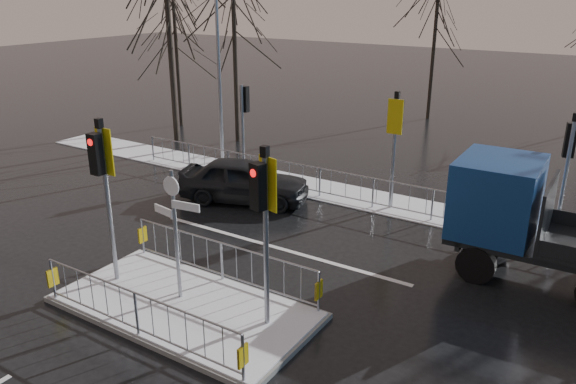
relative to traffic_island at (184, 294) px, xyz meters
The scene contains 12 objects.
ground 0.39m from the traffic_island, 42.90° to the right, with size 120.00×120.00×0.00m, color black.
snow_verge 8.60m from the traffic_island, 89.92° to the left, with size 30.00×2.00×0.04m, color white.
lane_markings 0.52m from the traffic_island, 88.07° to the right, with size 8.00×11.38×0.01m.
traffic_island is the anchor object (origin of this frame).
far_kerb_fixtures 8.11m from the traffic_island, 87.84° to the left, with size 18.00×0.65×3.83m.
car_far_lane 6.91m from the traffic_island, 115.17° to the left, with size 1.76×4.38×1.49m, color black.
flatbed_truck 8.58m from the traffic_island, 43.36° to the left, with size 6.36×2.41×2.93m.
tree_near_a 16.23m from the traffic_island, 133.66° to the left, with size 4.75×4.75×8.97m.
tree_near_b 15.57m from the traffic_island, 122.60° to the left, with size 4.00×4.00×7.55m.
tree_near_c 18.84m from the traffic_island, 132.79° to the left, with size 3.50×3.50×6.61m.
tree_far_a 22.52m from the traffic_island, 95.17° to the left, with size 3.75×3.75×7.08m.
street_lamp_left 12.17m from the traffic_island, 124.07° to the left, with size 1.25×0.18×8.20m.
Camera 1 is at (7.90, -8.05, 6.89)m, focal length 35.00 mm.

